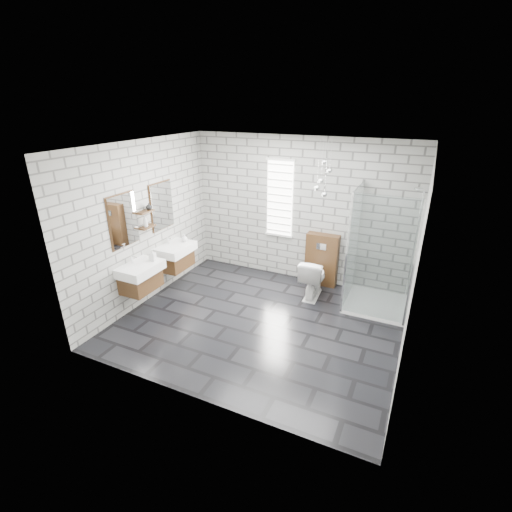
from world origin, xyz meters
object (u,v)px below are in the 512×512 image
Objects in this scene: vanity_left at (139,269)px; vanity_right at (174,250)px; shower_enclosure at (372,281)px; toilet at (313,277)px; cistern_panel at (322,260)px.

vanity_right is (0.00, 0.94, 0.00)m from vanity_left.
vanity_left is 0.77× the size of shower_enclosure.
toilet is at bearing 34.74° from vanity_left.
toilet is (2.41, 0.74, -0.39)m from vanity_right.
vanity_left is at bearing -137.65° from cistern_panel.
shower_enclosure is at bearing -27.39° from cistern_panel.
vanity_right is at bearing 90.00° from vanity_left.
vanity_left is 2.96m from toilet.
vanity_left is 3.27m from cistern_panel.
cistern_panel is 0.54m from toilet.
vanity_right is 3.50m from shower_enclosure.
vanity_left reaches higher than cistern_panel.
vanity_left is at bearing 31.82° from toilet.
cistern_panel is (2.41, 2.20, -0.26)m from vanity_left.
vanity_right is 2.16× the size of toilet.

